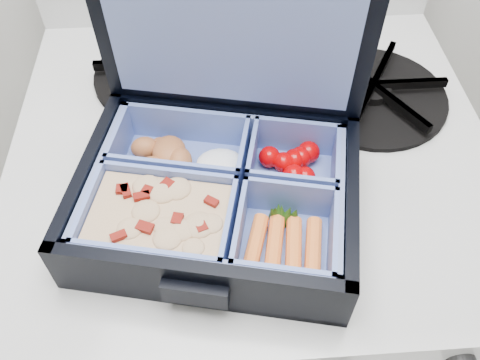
{
  "coord_description": "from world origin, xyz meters",
  "views": [
    {
      "loc": [
        -0.16,
        1.3,
        1.21
      ],
      "look_at": [
        -0.14,
        1.61,
        0.84
      ],
      "focal_mm": 38.0,
      "sensor_mm": 36.0,
      "label": 1
    }
  ],
  "objects_px": {
    "burner_grate": "(372,89)",
    "bento_box": "(217,196)",
    "stove": "(246,291)",
    "fork": "(292,119)"
  },
  "relations": [
    {
      "from": "burner_grate",
      "to": "bento_box",
      "type": "bearing_deg",
      "value": -139.67
    },
    {
      "from": "bento_box",
      "to": "burner_grate",
      "type": "bearing_deg",
      "value": 52.7
    },
    {
      "from": "stove",
      "to": "burner_grate",
      "type": "height_order",
      "value": "burner_grate"
    },
    {
      "from": "stove",
      "to": "burner_grate",
      "type": "distance_m",
      "value": 0.44
    },
    {
      "from": "bento_box",
      "to": "burner_grate",
      "type": "height_order",
      "value": "bento_box"
    },
    {
      "from": "bento_box",
      "to": "burner_grate",
      "type": "xyz_separation_m",
      "value": [
        0.19,
        0.16,
        -0.02
      ]
    },
    {
      "from": "fork",
      "to": "bento_box",
      "type": "bearing_deg",
      "value": -70.57
    },
    {
      "from": "bento_box",
      "to": "fork",
      "type": "bearing_deg",
      "value": 66.89
    },
    {
      "from": "bento_box",
      "to": "fork",
      "type": "height_order",
      "value": "bento_box"
    },
    {
      "from": "stove",
      "to": "bento_box",
      "type": "xyz_separation_m",
      "value": [
        -0.04,
        -0.12,
        0.43
      ]
    }
  ]
}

